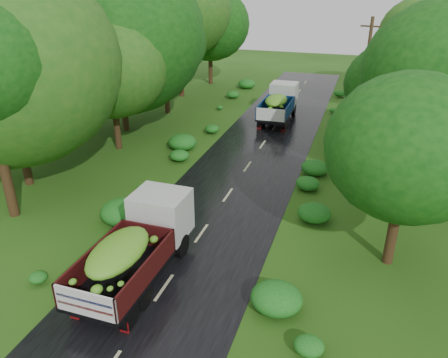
% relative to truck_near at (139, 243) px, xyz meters
% --- Properties ---
extents(road, '(6.50, 80.00, 0.02)m').
position_rel_truck_near_xyz_m(road, '(1.16, 0.55, -1.50)').
color(road, black).
rests_on(road, ground).
extents(road_lines, '(0.12, 69.60, 0.00)m').
position_rel_truck_near_xyz_m(road_lines, '(1.16, 1.55, -1.49)').
color(road_lines, '#BFB78C').
rests_on(road_lines, road).
extents(truck_near, '(2.35, 6.38, 2.67)m').
position_rel_truck_near_xyz_m(truck_near, '(0.00, 0.00, 0.00)').
color(truck_near, black).
rests_on(truck_near, ground).
extents(truck_far, '(2.22, 6.17, 2.59)m').
position_rel_truck_near_xyz_m(truck_far, '(1.05, 21.51, -0.04)').
color(truck_far, black).
rests_on(truck_far, ground).
extents(utility_pole, '(1.43, 0.34, 8.20)m').
position_rel_truck_near_xyz_m(utility_pole, '(7.28, 19.55, 2.71)').
color(utility_pole, '#382616').
rests_on(utility_pole, ground).
extents(trees_left, '(6.25, 33.41, 9.83)m').
position_rel_truck_near_xyz_m(trees_left, '(-9.03, 16.08, 5.09)').
color(trees_left, black).
rests_on(trees_left, ground).
extents(trees_right, '(5.82, 31.07, 8.29)m').
position_rel_truck_near_xyz_m(trees_right, '(10.33, 17.47, 4.02)').
color(trees_right, black).
rests_on(trees_right, ground).
extents(shrubs, '(11.90, 44.00, 0.70)m').
position_rel_truck_near_xyz_m(shrubs, '(1.16, 9.55, -1.16)').
color(shrubs, '#155918').
rests_on(shrubs, ground).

